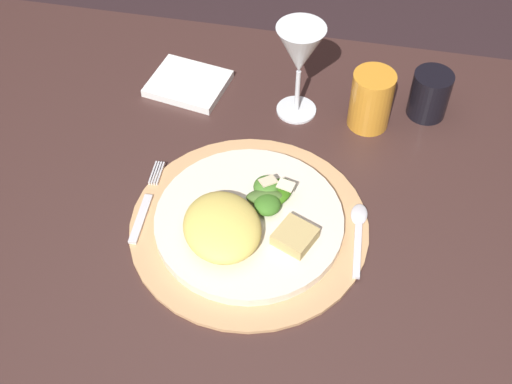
{
  "coord_description": "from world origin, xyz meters",
  "views": [
    {
      "loc": [
        0.17,
        -0.63,
        1.49
      ],
      "look_at": [
        0.04,
        -0.01,
        0.74
      ],
      "focal_mm": 46.78,
      "sensor_mm": 36.0,
      "label": 1
    }
  ],
  "objects_px": {
    "spoon": "(358,227)",
    "wine_glass": "(300,53)",
    "amber_tumbler": "(371,100)",
    "dining_table": "(233,252)",
    "napkin": "(188,84)",
    "fork": "(146,205)",
    "dinner_plate": "(249,221)",
    "dark_tumbler": "(430,94)"
  },
  "relations": [
    {
      "from": "napkin",
      "to": "dark_tumbler",
      "type": "bearing_deg",
      "value": 2.06
    },
    {
      "from": "napkin",
      "to": "amber_tumbler",
      "type": "height_order",
      "value": "amber_tumbler"
    },
    {
      "from": "dinner_plate",
      "to": "dark_tumbler",
      "type": "relative_size",
      "value": 3.36
    },
    {
      "from": "dinner_plate",
      "to": "dark_tumbler",
      "type": "distance_m",
      "value": 0.38
    },
    {
      "from": "dinner_plate",
      "to": "spoon",
      "type": "bearing_deg",
      "value": 8.63
    },
    {
      "from": "spoon",
      "to": "napkin",
      "type": "xyz_separation_m",
      "value": [
        -0.32,
        0.26,
        -0.0
      ]
    },
    {
      "from": "dining_table",
      "to": "spoon",
      "type": "relative_size",
      "value": 10.53
    },
    {
      "from": "fork",
      "to": "spoon",
      "type": "distance_m",
      "value": 0.31
    },
    {
      "from": "spoon",
      "to": "amber_tumbler",
      "type": "xyz_separation_m",
      "value": [
        -0.01,
        0.23,
        0.04
      ]
    },
    {
      "from": "dining_table",
      "to": "dark_tumbler",
      "type": "height_order",
      "value": "dark_tumbler"
    },
    {
      "from": "wine_glass",
      "to": "amber_tumbler",
      "type": "relative_size",
      "value": 1.68
    },
    {
      "from": "spoon",
      "to": "wine_glass",
      "type": "xyz_separation_m",
      "value": [
        -0.13,
        0.23,
        0.11
      ]
    },
    {
      "from": "dining_table",
      "to": "dinner_plate",
      "type": "height_order",
      "value": "dinner_plate"
    },
    {
      "from": "fork",
      "to": "amber_tumbler",
      "type": "xyz_separation_m",
      "value": [
        0.3,
        0.25,
        0.04
      ]
    },
    {
      "from": "dining_table",
      "to": "amber_tumbler",
      "type": "height_order",
      "value": "amber_tumbler"
    },
    {
      "from": "amber_tumbler",
      "to": "dark_tumbler",
      "type": "relative_size",
      "value": 1.24
    },
    {
      "from": "dinner_plate",
      "to": "wine_glass",
      "type": "distance_m",
      "value": 0.28
    },
    {
      "from": "napkin",
      "to": "wine_glass",
      "type": "relative_size",
      "value": 0.76
    },
    {
      "from": "dining_table",
      "to": "spoon",
      "type": "height_order",
      "value": "spoon"
    },
    {
      "from": "napkin",
      "to": "wine_glass",
      "type": "distance_m",
      "value": 0.23
    },
    {
      "from": "dining_table",
      "to": "spoon",
      "type": "xyz_separation_m",
      "value": [
        0.2,
        -0.04,
        0.17
      ]
    },
    {
      "from": "wine_glass",
      "to": "amber_tumbler",
      "type": "height_order",
      "value": "wine_glass"
    },
    {
      "from": "dining_table",
      "to": "amber_tumbler",
      "type": "bearing_deg",
      "value": 45.22
    },
    {
      "from": "dinner_plate",
      "to": "wine_glass",
      "type": "xyz_separation_m",
      "value": [
        0.03,
        0.26,
        0.11
      ]
    },
    {
      "from": "napkin",
      "to": "dark_tumbler",
      "type": "distance_m",
      "value": 0.41
    },
    {
      "from": "dining_table",
      "to": "dark_tumbler",
      "type": "bearing_deg",
      "value": 39.66
    },
    {
      "from": "dining_table",
      "to": "amber_tumbler",
      "type": "distance_m",
      "value": 0.34
    },
    {
      "from": "dinner_plate",
      "to": "dark_tumbler",
      "type": "height_order",
      "value": "dark_tumbler"
    },
    {
      "from": "napkin",
      "to": "fork",
      "type": "bearing_deg",
      "value": -88.0
    },
    {
      "from": "dining_table",
      "to": "wine_glass",
      "type": "xyz_separation_m",
      "value": [
        0.07,
        0.2,
        0.28
      ]
    },
    {
      "from": "spoon",
      "to": "dinner_plate",
      "type": "bearing_deg",
      "value": -171.37
    },
    {
      "from": "wine_glass",
      "to": "fork",
      "type": "bearing_deg",
      "value": -126.18
    },
    {
      "from": "napkin",
      "to": "amber_tumbler",
      "type": "bearing_deg",
      "value": -5.23
    },
    {
      "from": "dinner_plate",
      "to": "napkin",
      "type": "height_order",
      "value": "dinner_plate"
    },
    {
      "from": "fork",
      "to": "wine_glass",
      "type": "xyz_separation_m",
      "value": [
        0.18,
        0.25,
        0.11
      ]
    },
    {
      "from": "napkin",
      "to": "spoon",
      "type": "bearing_deg",
      "value": -38.52
    },
    {
      "from": "dining_table",
      "to": "fork",
      "type": "xyz_separation_m",
      "value": [
        -0.11,
        -0.06,
        0.17
      ]
    },
    {
      "from": "dinner_plate",
      "to": "wine_glass",
      "type": "relative_size",
      "value": 1.62
    },
    {
      "from": "dinner_plate",
      "to": "wine_glass",
      "type": "height_order",
      "value": "wine_glass"
    },
    {
      "from": "dinner_plate",
      "to": "amber_tumbler",
      "type": "distance_m",
      "value": 0.29
    },
    {
      "from": "fork",
      "to": "spoon",
      "type": "bearing_deg",
      "value": 3.71
    },
    {
      "from": "wine_glass",
      "to": "dark_tumbler",
      "type": "bearing_deg",
      "value": 10.2
    }
  ]
}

